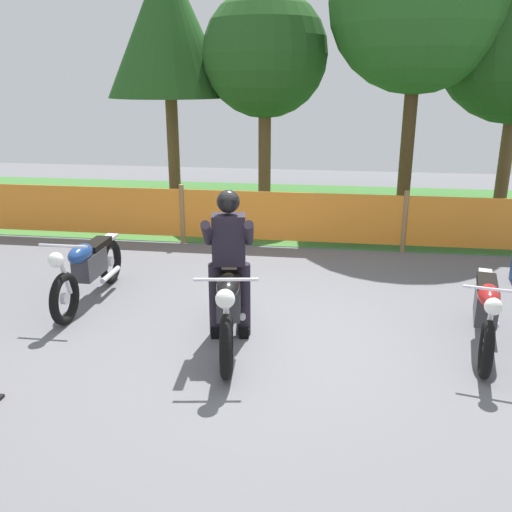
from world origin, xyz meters
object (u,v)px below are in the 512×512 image
(motorcycle_third, at_px, (88,268))
(motorcycle_trailing, at_px, (229,303))
(rider_trailing, at_px, (229,259))
(motorcycle_lead, at_px, (486,311))

(motorcycle_third, bearing_deg, motorcycle_trailing, 65.64)
(motorcycle_trailing, relative_size, rider_trailing, 1.25)
(rider_trailing, bearing_deg, motorcycle_lead, 83.05)
(motorcycle_third, bearing_deg, rider_trailing, 70.24)
(motorcycle_trailing, height_order, rider_trailing, rider_trailing)
(motorcycle_lead, bearing_deg, motorcycle_trailing, -72.54)
(motorcycle_third, distance_m, rider_trailing, 2.18)
(motorcycle_trailing, height_order, motorcycle_third, motorcycle_trailing)
(motorcycle_lead, height_order, rider_trailing, rider_trailing)
(motorcycle_lead, bearing_deg, motorcycle_third, -86.07)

